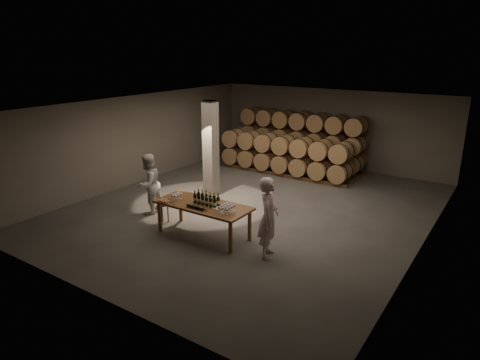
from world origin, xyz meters
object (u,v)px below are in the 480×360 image
Objects in this scene: bottle_cluster at (206,200)px; person_man at (268,218)px; notebook_near at (166,201)px; plate at (218,208)px; person_woman at (148,184)px; tasting_table at (203,208)px; stool at (164,207)px.

bottle_cluster is 1.91m from person_man.
person_man is at bearing 4.68° from notebook_near.
person_man is (2.92, 0.38, 0.08)m from notebook_near.
plate is 1.49m from person_man.
notebook_near is 0.13× the size of person_woman.
notebook_near is 2.94m from person_man.
notebook_near reaches higher than tasting_table.
person_man is (2.00, -0.04, 0.20)m from tasting_table.
bottle_cluster reaches higher than stool.
person_woman reaches higher than bottle_cluster.
person_man reaches higher than bottle_cluster.
person_woman reaches higher than tasting_table.
person_woman reaches higher than stool.
bottle_cluster is at bearing 170.80° from plate.
tasting_table is at bearing 176.18° from plate.
bottle_cluster is 1.11m from notebook_near.
stool is at bearing 178.46° from bottle_cluster.
stool is (-1.60, 0.04, -0.56)m from bottle_cluster.
plate reaches higher than tasting_table.
person_man reaches higher than stool.
notebook_near is (-1.43, -0.38, 0.01)m from plate.
person_woman is (-2.48, 0.35, -0.11)m from bottle_cluster.
stool is at bearing 66.21° from person_man.
person_man is at bearing -1.14° from tasting_table.
tasting_table is at bearing 21.90° from notebook_near.
tasting_table is 11.08× the size of notebook_near.
tasting_table is 9.91× the size of plate.
person_man reaches higher than tasting_table.
person_man is 1.08× the size of person_woman.
bottle_cluster is 0.44m from plate.
bottle_cluster is at bearing 65.90° from person_man.
stool is 3.55m from person_man.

